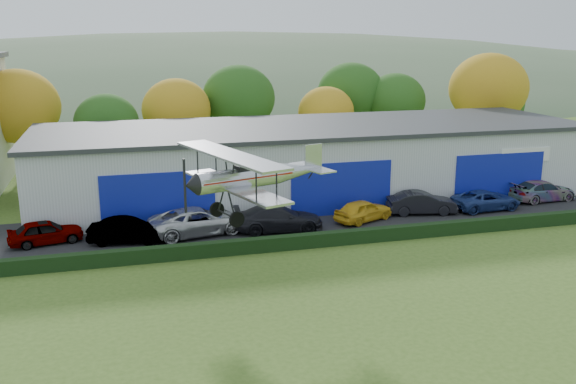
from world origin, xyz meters
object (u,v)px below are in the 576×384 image
object	(u,v)px
car_4	(363,210)
car_6	(486,200)
car_7	(542,191)
car_3	(278,218)
car_1	(128,231)
biplane	(251,175)
car_2	(198,221)
car_0	(46,232)
car_5	(422,203)
hangar	(314,159)

from	to	relation	value
car_4	car_6	size ratio (longest dim) A/B	0.86
car_7	car_3	bearing A→B (deg)	90.68
car_1	biplane	world-z (taller)	biplane
car_2	car_7	distance (m)	25.19
car_0	car_6	xyz separation A→B (m)	(28.60, -0.34, -0.03)
car_1	car_7	xyz separation A→B (m)	(29.34, 1.83, 0.00)
car_2	car_5	bearing A→B (deg)	-99.34
hangar	car_7	world-z (taller)	hangar
hangar	car_0	xyz separation A→B (m)	(-18.57, -7.23, -1.90)
car_1	car_4	distance (m)	14.84
car_3	biplane	xyz separation A→B (m)	(-3.39, -8.04, 4.67)
car_2	car_4	bearing A→B (deg)	-101.52
car_3	car_4	size ratio (longest dim) A/B	1.32
car_1	biplane	size ratio (longest dim) A/B	0.53
car_3	car_0	bearing A→B (deg)	90.76
hangar	car_5	size ratio (longest dim) A/B	8.85
car_5	car_0	bearing A→B (deg)	100.98
hangar	car_6	distance (m)	12.72
car_2	car_6	xyz separation A→B (m)	(19.85, 0.21, -0.15)
car_4	biplane	xyz separation A→B (m)	(-9.21, -8.59, 4.75)
car_1	hangar	bearing A→B (deg)	-48.43
car_0	car_2	xyz separation A→B (m)	(8.75, -0.55, 0.11)
car_2	car_7	xyz separation A→B (m)	(25.16, 1.26, -0.08)
hangar	car_1	bearing A→B (deg)	-149.17
car_3	car_6	xyz separation A→B (m)	(15.02, 0.86, -0.12)
hangar	biplane	size ratio (longest dim) A/B	4.84
car_7	car_6	bearing A→B (deg)	96.48
car_3	car_5	size ratio (longest dim) A/B	1.18
hangar	car_5	world-z (taller)	hangar
biplane	car_4	bearing A→B (deg)	25.59
car_5	car_6	world-z (taller)	car_5
car_2	biplane	distance (m)	9.95
car_6	car_4	bearing A→B (deg)	88.33
car_7	car_5	bearing A→B (deg)	89.92
car_4	car_0	bearing A→B (deg)	64.82
car_4	car_6	world-z (taller)	car_4
car_0	car_4	world-z (taller)	car_4
car_2	car_3	size ratio (longest dim) A/B	1.08
car_1	car_7	world-z (taller)	car_7
car_2	biplane	world-z (taller)	biplane
car_0	car_7	bearing A→B (deg)	-101.10
car_0	biplane	bearing A→B (deg)	-144.47
car_7	car_0	bearing A→B (deg)	86.53
car_2	car_1	bearing A→B (deg)	86.72
car_3	biplane	world-z (taller)	biplane
hangar	car_4	world-z (taller)	hangar
car_5	hangar	bearing A→B (deg)	46.92
car_0	car_1	size ratio (longest dim) A/B	0.93
hangar	biplane	world-z (taller)	biplane
car_1	car_0	bearing A→B (deg)	86.97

